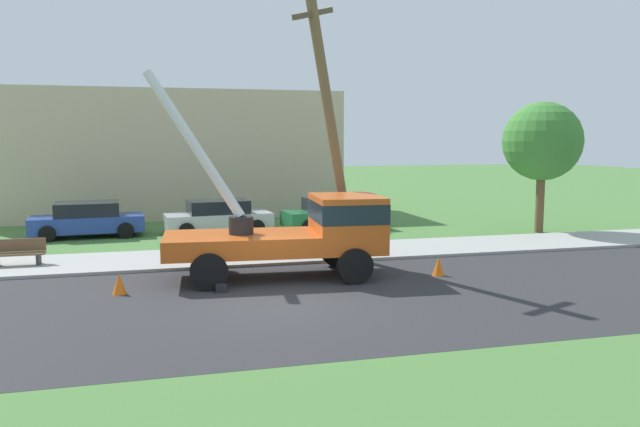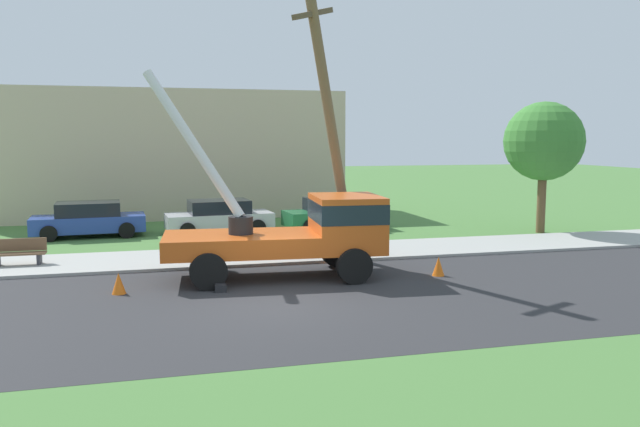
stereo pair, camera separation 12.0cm
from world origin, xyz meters
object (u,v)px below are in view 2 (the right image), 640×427
at_px(park_bench, 19,253).
at_px(traffic_cone_behind, 119,283).
at_px(utility_truck, 303,228).
at_px(traffic_cone_curbside, 336,256).
at_px(roadside_tree_near, 544,142).
at_px(parked_sedan_silver, 219,217).
at_px(parked_sedan_blue, 89,219).
at_px(leaning_utility_pole, 330,122).
at_px(traffic_cone_ahead, 438,266).
at_px(parked_sedan_green, 335,214).

bearing_deg(park_bench, traffic_cone_behind, -52.77).
xyz_separation_m(utility_truck, traffic_cone_behind, (-5.08, -0.87, -1.13)).
height_order(traffic_cone_curbside, roadside_tree_near, roadside_tree_near).
height_order(traffic_cone_behind, park_bench, park_bench).
distance_m(parked_sedan_silver, park_bench, 8.70).
xyz_separation_m(traffic_cone_curbside, roadside_tree_near, (10.34, 4.43, 3.58)).
height_order(parked_sedan_blue, parked_sedan_silver, same).
height_order(utility_truck, leaning_utility_pole, leaning_utility_pole).
height_order(traffic_cone_ahead, parked_sedan_blue, parked_sedan_blue).
distance_m(parked_sedan_blue, parked_sedan_green, 10.29).
bearing_deg(leaning_utility_pole, parked_sedan_silver, 110.46).
bearing_deg(parked_sedan_blue, park_bench, -103.57).
xyz_separation_m(utility_truck, traffic_cone_curbside, (1.38, 1.36, -1.13)).
distance_m(traffic_cone_behind, parked_sedan_silver, 10.39).
distance_m(utility_truck, park_bench, 9.01).
bearing_deg(traffic_cone_curbside, park_bench, 168.28).
bearing_deg(traffic_cone_curbside, utility_truck, -135.47).
relative_size(traffic_cone_curbside, parked_sedan_green, 0.12).
bearing_deg(park_bench, leaning_utility_pole, -11.76).
height_order(leaning_utility_pole, traffic_cone_behind, leaning_utility_pole).
distance_m(parked_sedan_green, park_bench, 12.87).
height_order(traffic_cone_ahead, parked_sedan_green, parked_sedan_green).
relative_size(utility_truck, traffic_cone_ahead, 12.04).
xyz_separation_m(traffic_cone_curbside, parked_sedan_green, (2.03, 7.35, 0.43)).
xyz_separation_m(parked_sedan_blue, roadside_tree_near, (18.58, -3.57, 3.15)).
xyz_separation_m(traffic_cone_behind, park_bench, (-3.22, 4.24, 0.18)).
relative_size(utility_truck, traffic_cone_behind, 12.04).
bearing_deg(park_bench, traffic_cone_curbside, -11.72).
relative_size(parked_sedan_silver, parked_sedan_green, 1.00).
xyz_separation_m(traffic_cone_behind, parked_sedan_green, (8.49, 9.58, 0.43)).
bearing_deg(traffic_cone_curbside, traffic_cone_behind, -160.96).
xyz_separation_m(leaning_utility_pole, park_bench, (-9.51, 1.98, -4.03)).
height_order(parked_sedan_silver, parked_sedan_green, same).
distance_m(utility_truck, traffic_cone_behind, 5.27).
relative_size(traffic_cone_behind, parked_sedan_green, 0.12).
bearing_deg(parked_sedan_green, parked_sedan_silver, 177.66).
relative_size(traffic_cone_behind, parked_sedan_blue, 0.12).
bearing_deg(parked_sedan_green, traffic_cone_behind, -131.56).
bearing_deg(traffic_cone_ahead, park_bench, 160.54).
bearing_deg(utility_truck, parked_sedan_green, 68.60).
height_order(traffic_cone_ahead, traffic_cone_behind, same).
xyz_separation_m(parked_sedan_green, park_bench, (-11.71, -5.34, -0.25)).
relative_size(traffic_cone_curbside, parked_sedan_blue, 0.12).
relative_size(utility_truck, parked_sedan_silver, 1.48).
distance_m(traffic_cone_ahead, parked_sedan_blue, 14.86).
distance_m(traffic_cone_ahead, parked_sedan_green, 9.66).
distance_m(traffic_cone_curbside, parked_sedan_blue, 11.49).
bearing_deg(traffic_cone_curbside, roadside_tree_near, 23.18).
bearing_deg(parked_sedan_green, traffic_cone_curbside, -105.45).
bearing_deg(traffic_cone_ahead, parked_sedan_green, 92.67).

